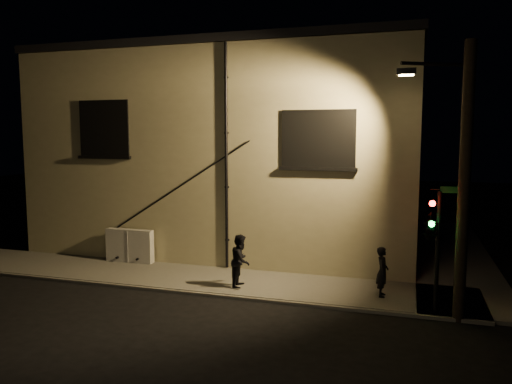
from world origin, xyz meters
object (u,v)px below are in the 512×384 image
(pedestrian_a, at_px, (382,272))
(pedestrian_b, at_px, (241,261))
(traffic_signal, at_px, (431,228))
(streetlamp_pole, at_px, (461,177))
(utility_cabinet, at_px, (130,246))

(pedestrian_a, xyz_separation_m, pedestrian_b, (-4.54, -0.31, 0.09))
(traffic_signal, relative_size, streetlamp_pole, 0.47)
(utility_cabinet, xyz_separation_m, pedestrian_a, (9.80, -1.47, 0.13))
(utility_cabinet, distance_m, pedestrian_a, 9.91)
(pedestrian_a, relative_size, streetlamp_pole, 0.21)
(pedestrian_b, bearing_deg, utility_cabinet, 67.65)
(utility_cabinet, height_order, streetlamp_pole, streetlamp_pole)
(utility_cabinet, xyz_separation_m, pedestrian_b, (5.26, -1.77, 0.22))
(utility_cabinet, height_order, traffic_signal, traffic_signal)
(traffic_signal, bearing_deg, utility_cabinet, 167.64)
(streetlamp_pole, bearing_deg, traffic_signal, 165.55)
(pedestrian_a, bearing_deg, utility_cabinet, 78.72)
(pedestrian_b, distance_m, streetlamp_pole, 7.28)
(pedestrian_b, height_order, streetlamp_pole, streetlamp_pole)
(streetlamp_pole, bearing_deg, utility_cabinet, 167.51)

